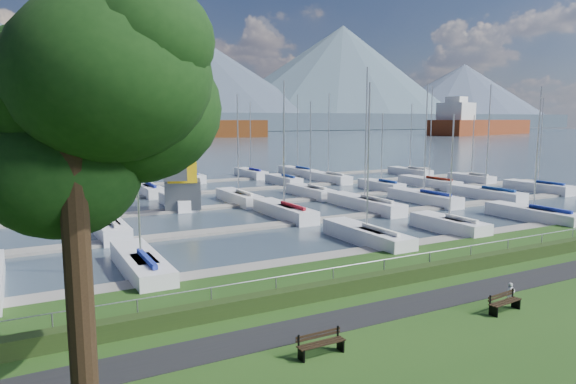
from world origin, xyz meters
TOP-DOWN VIEW (x-y plane):
  - path at (0.00, -3.00)m, footprint 160.00×2.00m
  - water at (0.00, 260.00)m, footprint 800.00×540.00m
  - hedge at (0.00, -0.40)m, footprint 80.00×0.70m
  - fence at (0.00, 0.00)m, footprint 80.00×0.04m
  - foothill at (0.00, 330.00)m, footprint 900.00×80.00m
  - mountains at (7.35, 404.62)m, footprint 1190.00×360.00m
  - docks at (0.00, 26.00)m, footprint 90.00×41.60m
  - bench_left at (-7.90, -5.22)m, footprint 1.80×0.44m
  - bench_right at (1.07, -5.44)m, footprint 1.83×0.61m
  - person at (2.14, -4.90)m, footprint 0.47×0.39m
  - tree at (-14.46, -4.57)m, footprint 6.93×6.92m
  - crane at (-2.83, 27.76)m, footprint 5.41×13.47m
  - cargo_ship_mid at (36.35, 214.79)m, footprint 99.50×43.39m
  - cargo_ship_east at (202.04, 175.65)m, footprint 80.57×36.72m
  - sailboat_fleet at (-2.19, 28.26)m, footprint 75.32×48.84m

SIDE VIEW (x-z plane):
  - water at x=0.00m, z-range -0.50..-0.30m
  - docks at x=0.00m, z-range -0.34..-0.09m
  - path at x=0.00m, z-range -0.01..0.03m
  - hedge at x=0.00m, z-range 0.00..0.70m
  - bench_left at x=-7.90m, z-range -0.01..0.84m
  - bench_right at x=1.07m, z-range -0.01..0.84m
  - person at x=2.14m, z-range 0.00..1.09m
  - fence at x=0.00m, z-range 1.18..1.22m
  - cargo_ship_mid at x=36.35m, z-range -7.20..14.30m
  - cargo_ship_east at x=202.04m, z-range -6.98..14.52m
  - crane at x=-2.83m, z-range -5.85..16.50m
  - sailboat_fleet at x=-2.19m, z-range -1.30..11.99m
  - foothill at x=0.00m, z-range 0.00..12.00m
  - tree at x=-14.46m, z-range 2.70..14.50m
  - mountains at x=7.35m, z-range -10.82..104.18m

